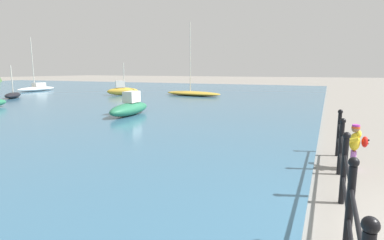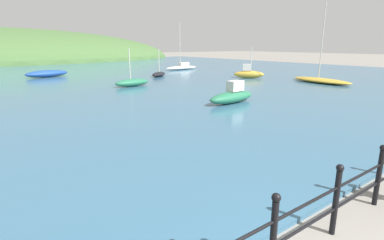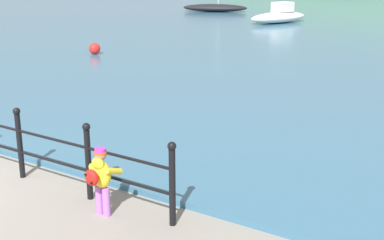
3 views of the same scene
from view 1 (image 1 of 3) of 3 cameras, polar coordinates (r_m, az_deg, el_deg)
name	(u,v)px [view 1 (image 1 of 3)]	position (r m, az deg, el deg)	size (l,w,h in m)	color
iron_railing	(350,204)	(4.05, 27.88, -13.96)	(9.33, 0.12, 1.21)	black
child_in_coat	(356,143)	(7.53, 28.70, -3.79)	(0.38, 0.53, 1.00)	#AD66C6
boat_nearest_quay	(37,88)	(34.27, -27.46, 5.40)	(4.46, 1.43, 5.27)	silver
boat_far_right	(130,107)	(14.34, -11.76, 2.36)	(3.19, 1.25, 1.10)	#287551
boat_twin_mast	(193,93)	(24.99, 0.17, 5.15)	(2.24, 5.20, 5.90)	gold
boat_far_left	(13,95)	(26.56, -30.96, 4.09)	(2.51, 2.32, 2.45)	black
boat_green_fishing	(122,90)	(26.15, -13.10, 5.53)	(2.39, 2.37, 2.72)	gold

